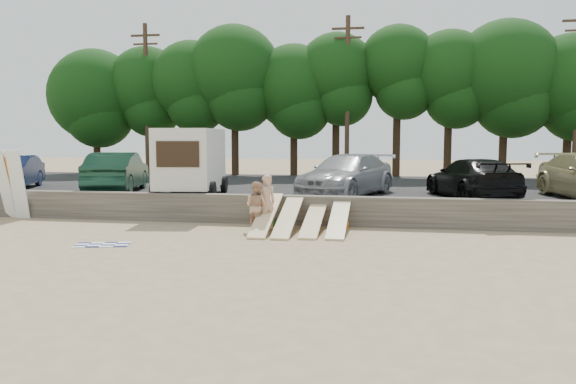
# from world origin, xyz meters

# --- Properties ---
(ground) EXTENTS (120.00, 120.00, 0.00)m
(ground) POSITION_xyz_m (0.00, 0.00, 0.00)
(ground) COLOR tan
(ground) RESTS_ON ground
(seawall) EXTENTS (44.00, 0.50, 1.00)m
(seawall) POSITION_xyz_m (0.00, 3.00, 0.50)
(seawall) COLOR #6B6356
(seawall) RESTS_ON ground
(parking_lot) EXTENTS (44.00, 14.50, 0.70)m
(parking_lot) POSITION_xyz_m (0.00, 10.50, 0.35)
(parking_lot) COLOR #282828
(parking_lot) RESTS_ON ground
(treeline) EXTENTS (33.58, 6.40, 8.97)m
(treeline) POSITION_xyz_m (-0.01, 17.41, 6.34)
(treeline) COLOR #382616
(treeline) RESTS_ON parking_lot
(utility_poles) EXTENTS (25.80, 0.26, 9.00)m
(utility_poles) POSITION_xyz_m (2.00, 16.00, 5.43)
(utility_poles) COLOR #473321
(utility_poles) RESTS_ON parking_lot
(box_trailer) EXTENTS (2.78, 4.35, 2.62)m
(box_trailer) POSITION_xyz_m (-3.25, 5.03, 2.17)
(box_trailer) COLOR silver
(box_trailer) RESTS_ON parking_lot
(car_0) EXTENTS (2.95, 4.76, 1.48)m
(car_0) POSITION_xyz_m (-12.08, 6.41, 1.44)
(car_0) COLOR #121D3F
(car_0) RESTS_ON parking_lot
(car_1) EXTENTS (2.98, 5.34, 1.67)m
(car_1) POSITION_xyz_m (-6.88, 6.02, 1.53)
(car_1) COLOR #123423
(car_1) RESTS_ON parking_lot
(car_2) EXTENTS (4.14, 6.05, 1.63)m
(car_2) POSITION_xyz_m (2.76, 6.21, 1.51)
(car_2) COLOR #98979C
(car_2) RESTS_ON parking_lot
(car_3) EXTENTS (3.46, 5.55, 1.50)m
(car_3) POSITION_xyz_m (7.48, 6.01, 1.45)
(car_3) COLOR black
(car_3) RESTS_ON parking_lot
(surfboard_upright_3) EXTENTS (0.61, 0.75, 2.54)m
(surfboard_upright_3) POSITION_xyz_m (-9.56, 2.47, 1.27)
(surfboard_upright_3) COLOR white
(surfboard_upright_3) RESTS_ON ground
(surfboard_upright_4) EXTENTS (0.54, 0.72, 2.54)m
(surfboard_upright_4) POSITION_xyz_m (-9.38, 2.59, 1.27)
(surfboard_upright_4) COLOR white
(surfboard_upright_4) RESTS_ON ground
(surfboard_upright_5) EXTENTS (0.59, 0.73, 2.54)m
(surfboard_upright_5) POSITION_xyz_m (-8.91, 2.37, 1.27)
(surfboard_upright_5) COLOR white
(surfboard_upright_5) RESTS_ON ground
(surfboard_low_0) EXTENTS (0.56, 2.84, 1.09)m
(surfboard_low_0) POSITION_xyz_m (0.59, 1.31, 0.55)
(surfboard_low_0) COLOR beige
(surfboard_low_0) RESTS_ON ground
(surfboard_low_1) EXTENTS (0.56, 2.88, 0.97)m
(surfboard_low_1) POSITION_xyz_m (1.29, 1.33, 0.49)
(surfboard_low_1) COLOR beige
(surfboard_low_1) RESTS_ON ground
(surfboard_low_2) EXTENTS (0.56, 2.93, 0.80)m
(surfboard_low_2) POSITION_xyz_m (2.08, 1.55, 0.40)
(surfboard_low_2) COLOR beige
(surfboard_low_2) RESTS_ON ground
(surfboard_low_3) EXTENTS (0.56, 2.89, 0.94)m
(surfboard_low_3) POSITION_xyz_m (2.88, 1.55, 0.47)
(surfboard_low_3) COLOR beige
(surfboard_low_3) RESTS_ON ground
(beachgoer_a) EXTENTS (0.78, 0.75, 1.81)m
(beachgoer_a) POSITION_xyz_m (0.56, 1.50, 0.90)
(beachgoer_a) COLOR tan
(beachgoer_a) RESTS_ON ground
(beachgoer_b) EXTENTS (0.96, 0.87, 1.60)m
(beachgoer_b) POSITION_xyz_m (0.27, 1.34, 0.80)
(beachgoer_b) COLOR tan
(beachgoer_b) RESTS_ON ground
(cooler) EXTENTS (0.46, 0.42, 0.32)m
(cooler) POSITION_xyz_m (0.40, 2.40, 0.16)
(cooler) COLOR #268E35
(cooler) RESTS_ON ground
(gear_bag) EXTENTS (0.35, 0.31, 0.22)m
(gear_bag) POSITION_xyz_m (2.96, 2.40, 0.11)
(gear_bag) COLOR orange
(gear_bag) RESTS_ON ground
(beach_towel) EXTENTS (1.83, 1.83, 0.00)m
(beach_towel) POSITION_xyz_m (-3.44, -1.64, 0.01)
(beach_towel) COLOR white
(beach_towel) RESTS_ON ground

